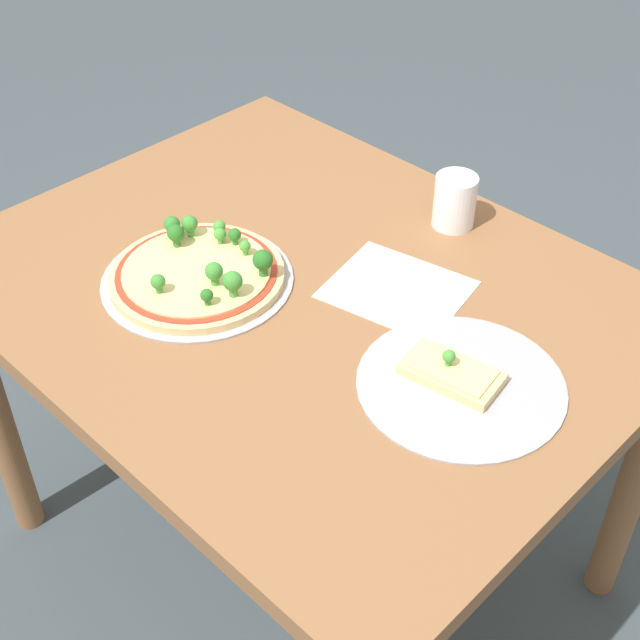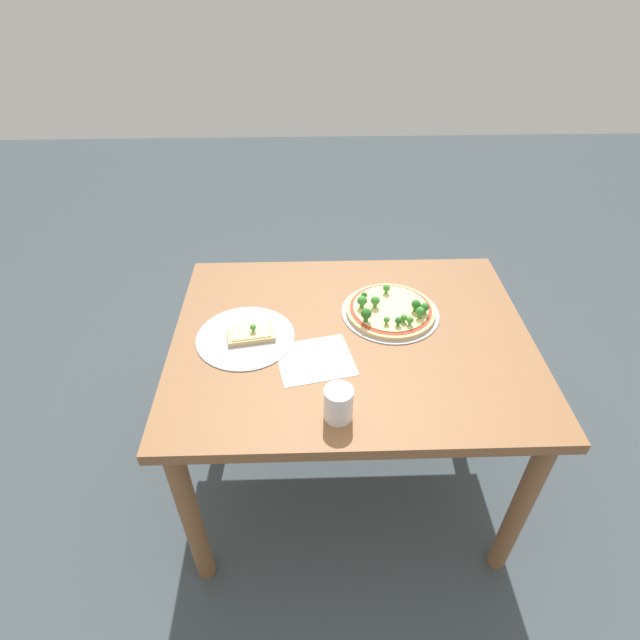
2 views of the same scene
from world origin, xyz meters
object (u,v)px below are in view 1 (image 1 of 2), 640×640
pizza_tray_slice (457,380)px  drinking_cup (455,201)px  pizza_tray_whole (199,273)px  dining_table (302,332)px

pizza_tray_slice → drinking_cup: drinking_cup is taller
pizza_tray_whole → pizza_tray_slice: size_ratio=1.05×
dining_table → pizza_tray_slice: bearing=179.9°
pizza_tray_slice → drinking_cup: 0.42m
pizza_tray_whole → dining_table: bearing=-141.7°
dining_table → pizza_tray_slice: pizza_tray_slice is taller
dining_table → pizza_tray_whole: size_ratio=3.48×
dining_table → pizza_tray_slice: (-0.33, 0.00, 0.11)m
dining_table → drinking_cup: bearing=-101.0°
pizza_tray_whole → drinking_cup: (-0.20, -0.43, 0.03)m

